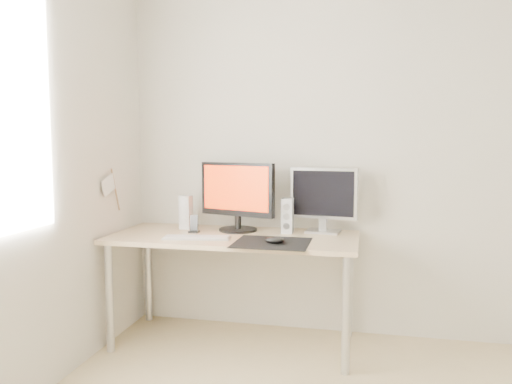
{
  "coord_description": "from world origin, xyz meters",
  "views": [
    {
      "loc": [
        -0.1,
        -1.72,
        1.34
      ],
      "look_at": [
        -0.79,
        1.44,
        1.01
      ],
      "focal_mm": 35.0,
      "sensor_mm": 36.0,
      "label": 1
    }
  ],
  "objects": [
    {
      "name": "keyboard",
      "position": [
        -1.13,
        1.22,
        0.74
      ],
      "size": [
        0.43,
        0.18,
        0.02
      ],
      "color": "silver",
      "rests_on": "desk"
    },
    {
      "name": "main_monitor",
      "position": [
        -0.94,
        1.53,
        0.98
      ],
      "size": [
        0.54,
        0.32,
        0.47
      ],
      "color": "black",
      "rests_on": "desk"
    },
    {
      "name": "phone_dock",
      "position": [
        -1.21,
        1.41,
        0.77
      ],
      "size": [
        0.07,
        0.06,
        0.12
      ],
      "color": "black",
      "rests_on": "desk"
    },
    {
      "name": "pennant",
      "position": [
        -1.72,
        1.24,
        1.05
      ],
      "size": [
        0.01,
        0.23,
        0.29
      ],
      "color": "#A57F54",
      "rests_on": "wall_left"
    },
    {
      "name": "speaker_right",
      "position": [
        -0.6,
        1.53,
        0.85
      ],
      "size": [
        0.07,
        0.09,
        0.23
      ],
      "color": "white",
      "rests_on": "desk"
    },
    {
      "name": "desk",
      "position": [
        -0.93,
        1.38,
        0.65
      ],
      "size": [
        1.6,
        0.7,
        0.73
      ],
      "color": "#D1B587",
      "rests_on": "ground"
    },
    {
      "name": "mousepad",
      "position": [
        -0.64,
        1.19,
        0.73
      ],
      "size": [
        0.45,
        0.4,
        0.0
      ],
      "primitive_type": "cube",
      "color": "black",
      "rests_on": "desk"
    },
    {
      "name": "mouse",
      "position": [
        -0.62,
        1.16,
        0.75
      ],
      "size": [
        0.12,
        0.07,
        0.04
      ],
      "primitive_type": "ellipsoid",
      "color": "black",
      "rests_on": "mousepad"
    },
    {
      "name": "speaker_left",
      "position": [
        -1.32,
        1.55,
        0.85
      ],
      "size": [
        0.07,
        0.09,
        0.23
      ],
      "color": "silver",
      "rests_on": "desk"
    },
    {
      "name": "wall_back",
      "position": [
        0.0,
        1.75,
        1.25
      ],
      "size": [
        3.5,
        0.0,
        3.5
      ],
      "primitive_type": "plane",
      "rotation": [
        1.57,
        0.0,
        0.0
      ],
      "color": "white",
      "rests_on": "ground"
    },
    {
      "name": "second_monitor",
      "position": [
        -0.37,
        1.6,
        0.97
      ],
      "size": [
        0.45,
        0.19,
        0.43
      ],
      "color": "silver",
      "rests_on": "desk"
    }
  ]
}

